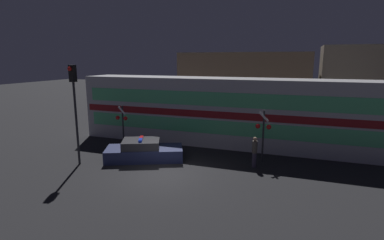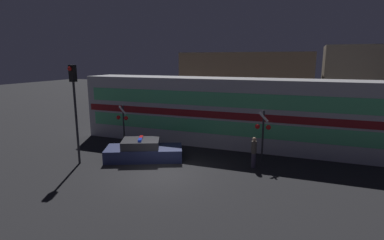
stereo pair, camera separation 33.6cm
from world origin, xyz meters
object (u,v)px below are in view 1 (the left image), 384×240
crossing_signal_near (263,130)px  traffic_light_corner (74,96)px  train (233,112)px  police_car (144,151)px  pedestrian (255,152)px

crossing_signal_near → traffic_light_corner: traffic_light_corner is taller
crossing_signal_near → traffic_light_corner: size_ratio=0.55×
traffic_light_corner → crossing_signal_near: bearing=21.3°
train → police_car: (-4.25, -4.89, -1.79)m
pedestrian → traffic_light_corner: 10.24m
police_car → pedestrian: pedestrian is taller
crossing_signal_near → pedestrian: bearing=-108.7°
police_car → traffic_light_corner: (-3.05, -1.94, 3.39)m
crossing_signal_near → traffic_light_corner: 10.58m
police_car → traffic_light_corner: traffic_light_corner is taller
train → pedestrian: (2.06, -3.97, -1.42)m
police_car → crossing_signal_near: 7.01m
pedestrian → police_car: bearing=-171.8°
train → crossing_signal_near: train is taller
pedestrian → train: bearing=117.5°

